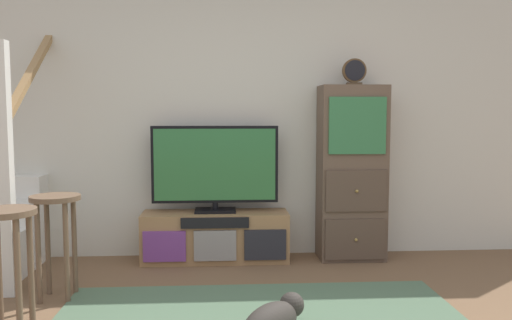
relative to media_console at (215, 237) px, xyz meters
name	(u,v)px	position (x,y,z in m)	size (l,w,h in m)	color
back_wall	(248,108)	(0.30, 0.27, 1.13)	(6.40, 0.12, 2.70)	beige
media_console	(215,237)	(0.00, 0.00, 0.00)	(1.28, 0.38, 0.43)	#997047
television	(215,167)	(0.00, 0.02, 0.62)	(1.11, 0.22, 0.76)	black
side_cabinet	(352,173)	(1.22, 0.01, 0.55)	(0.58, 0.38, 1.55)	brown
desk_clock	(354,72)	(1.22, 0.00, 1.45)	(0.21, 0.08, 0.23)	#4C3823
bar_stool_near	(7,243)	(-1.17, -1.48, 0.34)	(0.34, 0.34, 0.75)	brown
bar_stool_far	(56,222)	(-1.09, -0.87, 0.33)	(0.34, 0.34, 0.73)	brown
dog	(274,320)	(0.36, -1.63, -0.10)	(0.44, 0.46, 0.23)	#332D28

